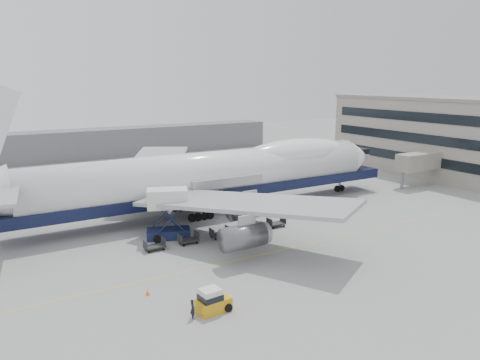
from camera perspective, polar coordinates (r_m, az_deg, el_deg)
ground at (r=58.55m, az=1.82°, el=-6.73°), size 260.00×260.00×0.00m
apron_line at (r=53.90m, az=5.30°, el=-8.47°), size 60.00×0.15×0.01m
hangar at (r=119.29m, az=-20.98°, el=3.93°), size 110.00×8.00×7.00m
airliner at (r=67.44m, az=-3.19°, el=0.75°), size 67.00×55.30×19.98m
catering_truck at (r=57.16m, az=-8.80°, el=-3.72°), size 5.74×4.82×6.14m
baggage_tug at (r=40.14m, az=-3.41°, el=-14.56°), size 2.97×1.75×2.09m
ground_worker at (r=39.31m, az=-5.79°, el=-15.38°), size 0.45×0.64×1.66m
traffic_cone at (r=43.92m, az=-11.21°, el=-13.30°), size 0.36×0.36×0.53m
dolly_0 at (r=54.22m, az=-10.38°, el=-7.91°), size 2.30×1.35×1.30m
dolly_1 at (r=55.71m, az=-6.31°, el=-7.22°), size 2.30×1.35×1.30m
dolly_2 at (r=57.47m, az=-2.47°, el=-6.54°), size 2.30×1.35×1.30m
dolly_3 at (r=59.47m, az=1.11°, el=-5.88°), size 2.30×1.35×1.30m
dolly_4 at (r=61.69m, az=4.44°, el=-5.24°), size 2.30×1.35×1.30m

